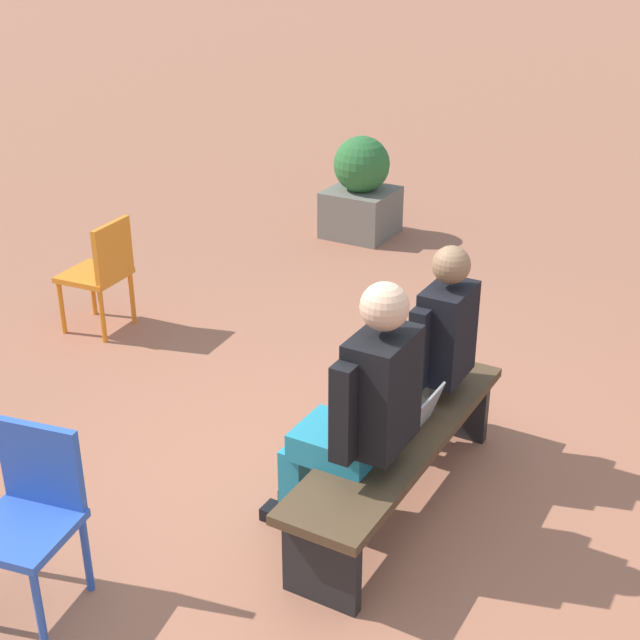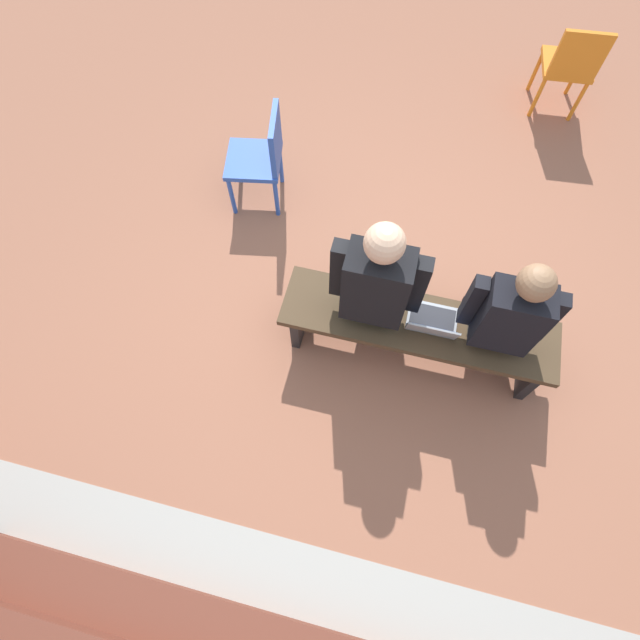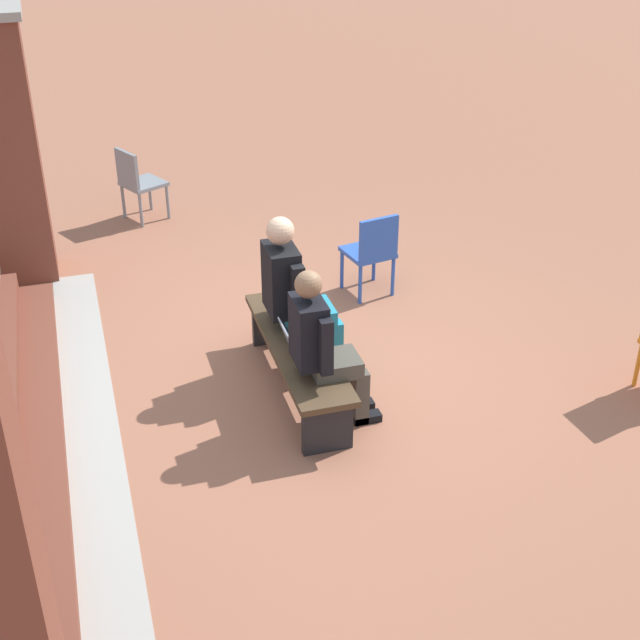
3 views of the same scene
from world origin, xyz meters
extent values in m
plane|color=#9E6047|center=(0.00, 0.00, 0.00)|extent=(60.00, 60.00, 0.00)
cube|color=#A8A399|center=(-0.29, 1.88, 0.00)|extent=(5.25, 0.40, 0.01)
cube|color=brown|center=(-0.29, 2.53, 0.07)|extent=(4.45, 0.90, 0.15)
cube|color=brown|center=(2.54, 2.30, 1.25)|extent=(0.56, 0.56, 2.50)
cube|color=#4C3823|center=(-0.29, 0.25, 0.42)|extent=(1.80, 0.44, 0.05)
cube|color=black|center=(-1.09, 0.25, 0.20)|extent=(0.06, 0.37, 0.40)
cube|color=black|center=(0.51, 0.25, 0.20)|extent=(0.06, 0.37, 0.40)
cube|color=#4C473D|center=(-0.75, 0.09, 0.50)|extent=(0.31, 0.36, 0.13)
cube|color=#4C473D|center=(-0.83, -0.09, 0.23)|extent=(0.10, 0.11, 0.45)
cube|color=black|center=(-0.83, -0.14, 0.03)|extent=(0.10, 0.22, 0.06)
cube|color=#4C473D|center=(-0.67, -0.09, 0.23)|extent=(0.10, 0.11, 0.45)
cube|color=black|center=(-0.67, -0.14, 0.03)|extent=(0.10, 0.22, 0.06)
cube|color=black|center=(-0.75, 0.29, 0.82)|extent=(0.34, 0.22, 0.51)
cube|color=#195133|center=(-0.75, 0.18, 0.78)|extent=(0.05, 0.01, 0.30)
cube|color=black|center=(-0.96, 0.23, 0.80)|extent=(0.08, 0.09, 0.43)
cube|color=black|center=(-0.53, 0.23, 0.80)|extent=(0.08, 0.09, 0.43)
sphere|color=#8C6647|center=(-0.75, 0.29, 1.20)|extent=(0.20, 0.20, 0.20)
cube|color=teal|center=(0.03, 0.07, 0.51)|extent=(0.34, 0.40, 0.14)
cube|color=teal|center=(-0.06, -0.13, 0.23)|extent=(0.11, 0.12, 0.45)
cube|color=black|center=(-0.06, -0.19, 0.03)|extent=(0.11, 0.24, 0.07)
cube|color=teal|center=(0.12, -0.13, 0.23)|extent=(0.11, 0.12, 0.45)
cube|color=black|center=(0.12, -0.19, 0.03)|extent=(0.11, 0.24, 0.07)
cube|color=black|center=(0.03, 0.29, 0.86)|extent=(0.38, 0.24, 0.56)
cube|color=black|center=(-0.21, 0.22, 0.84)|extent=(0.09, 0.10, 0.47)
cube|color=black|center=(0.27, 0.22, 0.84)|extent=(0.09, 0.10, 0.47)
sphere|color=#DBAD89|center=(0.03, 0.29, 1.28)|extent=(0.22, 0.22, 0.22)
cube|color=#9EA0A5|center=(-0.36, 0.21, 0.46)|extent=(0.32, 0.22, 0.02)
cube|color=#2D2D33|center=(-0.36, 0.20, 0.47)|extent=(0.29, 0.15, 0.00)
cube|color=#9EA0A5|center=(-0.36, 0.35, 0.57)|extent=(0.32, 0.07, 0.19)
cube|color=#33519E|center=(-0.36, 0.35, 0.57)|extent=(0.28, 0.06, 0.17)
cube|color=#2D56B7|center=(1.19, -0.84, 0.42)|extent=(0.49, 0.49, 0.04)
cube|color=#2D56B7|center=(1.00, -0.88, 0.64)|extent=(0.11, 0.40, 0.40)
cylinder|color=#2D56B7|center=(1.40, -0.99, 0.20)|extent=(0.04, 0.04, 0.40)
cylinder|color=#2D56B7|center=(1.33, -0.63, 0.20)|extent=(0.04, 0.04, 0.40)
cylinder|color=#2D56B7|center=(1.04, -1.06, 0.20)|extent=(0.04, 0.04, 0.40)
cylinder|color=#2D56B7|center=(0.98, -0.70, 0.20)|extent=(0.04, 0.04, 0.40)
cylinder|color=orange|center=(-0.99, -2.39, 0.20)|extent=(0.04, 0.04, 0.40)
cube|color=gray|center=(3.62, 0.98, 0.42)|extent=(0.56, 0.56, 0.04)
cube|color=gray|center=(3.54, 1.15, 0.64)|extent=(0.38, 0.21, 0.40)
cylinder|color=gray|center=(3.54, 0.74, 0.20)|extent=(0.04, 0.04, 0.40)
cylinder|color=gray|center=(3.86, 0.90, 0.20)|extent=(0.04, 0.04, 0.40)
cylinder|color=gray|center=(3.38, 1.06, 0.20)|extent=(0.04, 0.04, 0.40)
cylinder|color=gray|center=(3.70, 1.22, 0.20)|extent=(0.04, 0.04, 0.40)
camera|label=1|loc=(3.22, 1.78, 2.86)|focal=50.00mm
camera|label=2|loc=(-0.01, 1.78, 3.35)|focal=28.00mm
camera|label=3|loc=(-6.04, 1.78, 4.04)|focal=50.00mm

